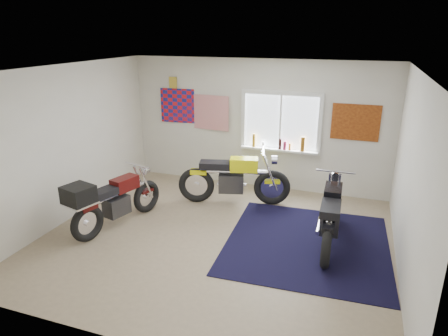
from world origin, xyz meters
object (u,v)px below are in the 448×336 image
(black_chrome_bike, at_px, (330,217))
(maroon_tourer, at_px, (111,201))
(yellow_triumph, at_px, (234,180))
(navy_rug, at_px, (307,243))

(black_chrome_bike, bearing_deg, maroon_tourer, 99.81)
(yellow_triumph, relative_size, black_chrome_bike, 1.04)
(maroon_tourer, bearing_deg, yellow_triumph, -28.54)
(navy_rug, relative_size, maroon_tourer, 1.35)
(navy_rug, distance_m, maroon_tourer, 3.31)
(maroon_tourer, bearing_deg, navy_rug, -65.04)
(yellow_triumph, distance_m, maroon_tourer, 2.35)
(navy_rug, relative_size, black_chrome_bike, 1.26)
(yellow_triumph, height_order, black_chrome_bike, yellow_triumph)
(navy_rug, bearing_deg, maroon_tourer, -170.38)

